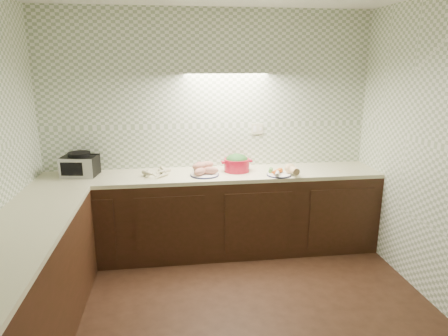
{
  "coord_description": "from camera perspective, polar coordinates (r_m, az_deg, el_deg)",
  "views": [
    {
      "loc": [
        -0.42,
        -2.57,
        2.05
      ],
      "look_at": [
        0.1,
        1.25,
        1.02
      ],
      "focal_mm": 32.0,
      "sensor_mm": 36.0,
      "label": 1
    }
  ],
  "objects": [
    {
      "name": "toaster_oven",
      "position": [
        4.4,
        -19.89,
        0.43
      ],
      "size": [
        0.38,
        0.32,
        0.25
      ],
      "rotation": [
        0.0,
        0.0,
        -0.16
      ],
      "color": "black",
      "rests_on": "counter"
    },
    {
      "name": "onion_bowl",
      "position": [
        4.35,
        -3.43,
        0.1
      ],
      "size": [
        0.13,
        0.13,
        0.1
      ],
      "color": "black",
      "rests_on": "counter"
    },
    {
      "name": "veg_plate",
      "position": [
        4.22,
        8.51,
        -0.42
      ],
      "size": [
        0.31,
        0.26,
        0.12
      ],
      "rotation": [
        0.0,
        0.0,
        -0.06
      ],
      "color": "#16173D",
      "rests_on": "counter"
    },
    {
      "name": "parsnip_pile",
      "position": [
        4.23,
        -10.24,
        -0.64
      ],
      "size": [
        0.37,
        0.34,
        0.07
      ],
      "color": "beige",
      "rests_on": "counter"
    },
    {
      "name": "room",
      "position": [
        2.64,
        1.51,
        5.78
      ],
      "size": [
        3.6,
        3.6,
        2.6
      ],
      "color": "black",
      "rests_on": "ground"
    },
    {
      "name": "sweet_potato_plate",
      "position": [
        4.17,
        -2.87,
        -0.33
      ],
      "size": [
        0.3,
        0.3,
        0.14
      ],
      "rotation": [
        0.0,
        0.0,
        0.38
      ],
      "color": "#16173D",
      "rests_on": "counter"
    },
    {
      "name": "counter",
      "position": [
        3.63,
        -11.31,
        -11.47
      ],
      "size": [
        3.6,
        3.6,
        0.9
      ],
      "color": "black",
      "rests_on": "ground"
    },
    {
      "name": "dutch_oven",
      "position": [
        4.31,
        1.84,
        0.74
      ],
      "size": [
        0.34,
        0.3,
        0.19
      ],
      "rotation": [
        0.0,
        0.0,
        0.1
      ],
      "color": "#B4122A",
      "rests_on": "counter"
    }
  ]
}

